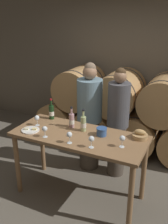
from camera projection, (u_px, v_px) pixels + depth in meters
ground_plane at (79, 194)px, 3.57m from camera, size 10.00×10.00×0.00m
stone_wall_back at (131, 54)px, 4.72m from camera, size 10.00×0.12×3.20m
barrel_stack at (118, 113)px, 4.62m from camera, size 3.01×0.85×1.39m
tasting_table at (79, 143)px, 3.28m from camera, size 1.67×0.71×0.91m
person_left at (89, 118)px, 3.91m from camera, size 0.37×0.37×1.67m
person_right at (118, 123)px, 3.73m from camera, size 0.31×0.31×1.63m
wine_bottle_red at (51, 112)px, 3.66m from camera, size 0.07×0.07×0.30m
wine_bottle_white at (83, 123)px, 3.30m from camera, size 0.07×0.07×0.29m
wine_bottle_rose at (72, 120)px, 3.41m from camera, size 0.07×0.07×0.28m
blue_crock at (102, 131)px, 3.20m from camera, size 0.13×0.13×0.10m
bread_basket at (140, 135)px, 3.13m from camera, size 0.19×0.19×0.11m
cheese_plate at (30, 130)px, 3.34m from camera, size 0.23×0.23×0.04m
wine_glass_far_left at (37, 118)px, 3.45m from camera, size 0.07×0.07×0.14m
wine_glass_left at (45, 129)px, 3.14m from camera, size 0.07×0.07×0.14m
wine_glass_center at (69, 135)px, 3.00m from camera, size 0.07×0.07×0.14m
wine_glass_right at (91, 139)px, 2.90m from camera, size 0.07×0.07×0.14m
wine_glass_far_right at (122, 139)px, 2.91m from camera, size 0.07×0.07×0.14m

